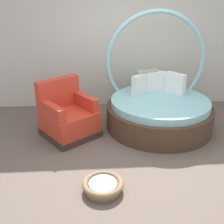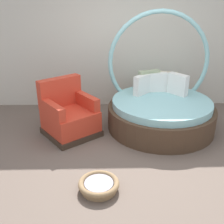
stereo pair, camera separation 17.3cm
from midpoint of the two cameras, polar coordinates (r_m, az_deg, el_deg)
ground_plane at (r=4.24m, az=5.78°, el=-8.78°), size 8.00×8.00×0.02m
back_wall at (r=5.74m, az=3.85°, el=14.96°), size 8.00×0.12×2.79m
round_daybed at (r=5.01m, az=11.01°, el=1.18°), size 1.89×1.89×2.01m
red_armchair at (r=4.70m, az=-7.94°, el=-0.81°), size 1.12×1.12×0.94m
pet_basket at (r=3.50m, az=-1.29°, el=-14.98°), size 0.51×0.51×0.13m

